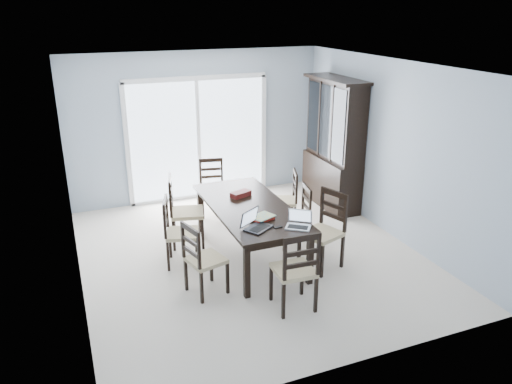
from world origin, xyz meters
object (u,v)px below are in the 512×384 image
cell_phone (278,227)px  china_hutch (334,145)px  chair_right_mid (299,210)px  chair_left_far (180,204)px  game_box (241,194)px  chair_end_near (297,263)px  laptop_dark (259,225)px  dining_table (249,211)px  laptop_silver (298,224)px  chair_end_far (212,181)px  hot_tub (142,158)px  chair_right_far (288,193)px  chair_left_near (199,252)px  chair_right_near (327,221)px  chair_left_mid (175,225)px

cell_phone → china_hutch: bearing=39.8°
china_hutch → chair_right_mid: (-1.24, -1.21, -0.52)m
chair_left_far → game_box: size_ratio=4.18×
chair_end_near → laptop_dark: 0.78m
dining_table → laptop_silver: 0.95m
chair_left_far → game_box: (0.81, -0.33, 0.15)m
chair_end_near → game_box: chair_end_near is taller
laptop_silver → chair_end_far: bearing=133.0°
chair_right_mid → hot_tub: chair_right_mid is taller
chair_left_far → chair_right_mid: 1.72m
chair_end_near → cell_phone: (0.07, 0.68, 0.14)m
chair_right_far → china_hutch: bearing=-43.1°
chair_left_near → chair_right_mid: size_ratio=1.03×
dining_table → hot_tub: hot_tub is taller
chair_end_near → hot_tub: size_ratio=0.55×
chair_right_far → game_box: 0.98m
cell_phone → chair_right_mid: bearing=42.8°
chair_left_far → chair_end_near: size_ratio=1.04×
chair_left_near → chair_end_near: bearing=35.6°
laptop_dark → cell_phone: (0.23, -0.06, -0.05)m
china_hutch → cell_phone: bearing=-133.6°
chair_right_near → chair_left_far: bearing=31.9°
chair_end_near → cell_phone: size_ratio=11.20×
chair_left_near → laptop_silver: bearing=66.8°
chair_left_mid → hot_tub: (0.18, 3.56, -0.10)m
chair_left_far → laptop_dark: bearing=38.0°
chair_right_near → laptop_silver: 0.65m
chair_left_mid → laptop_dark: size_ratio=2.72×
cell_phone → chair_left_far: bearing=113.6°
cell_phone → game_box: size_ratio=0.36×
cell_phone → chair_right_far: bearing=53.6°
chair_left_mid → chair_right_near: 2.02m
china_hutch → chair_left_far: bearing=-168.9°
dining_table → cell_phone: (0.07, -0.80, 0.08)m
laptop_silver → hot_tub: (-1.12, 4.59, -0.32)m
chair_right_mid → dining_table: bearing=103.2°
chair_left_near → laptop_dark: size_ratio=2.65×
laptop_dark → chair_end_near: bearing=-110.0°
chair_right_far → game_box: bearing=128.6°
china_hutch → laptop_silver: 2.77m
chair_right_near → chair_right_far: 1.31m
chair_end_near → cell_phone: 0.69m
game_box → chair_left_near: bearing=-130.5°
laptop_silver → game_box: 1.29m
chair_right_near → hot_tub: chair_right_near is taller
chair_right_far → chair_end_near: chair_end_near is taller
chair_left_near → chair_left_far: chair_left_far is taller
chair_right_mid → laptop_silver: bearing=162.7°
chair_left_far → game_box: 0.89m
chair_left_far → laptop_silver: (1.09, -1.59, 0.16)m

